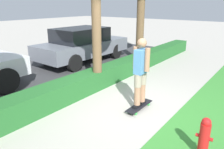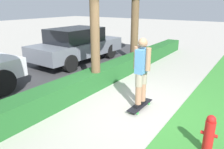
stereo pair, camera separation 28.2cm
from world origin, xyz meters
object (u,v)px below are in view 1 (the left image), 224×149
skateboard (139,106)px  parked_car_middle (82,44)px  skater_person (141,71)px  fire_hydrant (204,137)px

skateboard → parked_car_middle: (2.49, 4.33, 0.69)m
skateboard → skater_person: bearing=0.0°
skateboard → skater_person: 0.88m
skater_person → fire_hydrant: (-0.86, -1.71, -0.60)m
parked_car_middle → fire_hydrant: size_ratio=5.94×
skateboard → fire_hydrant: size_ratio=1.26×
skateboard → fire_hydrant: 1.94m
skateboard → fire_hydrant: fire_hydrant is taller
parked_car_middle → fire_hydrant: bearing=-117.5°
skater_person → parked_car_middle: size_ratio=0.38×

